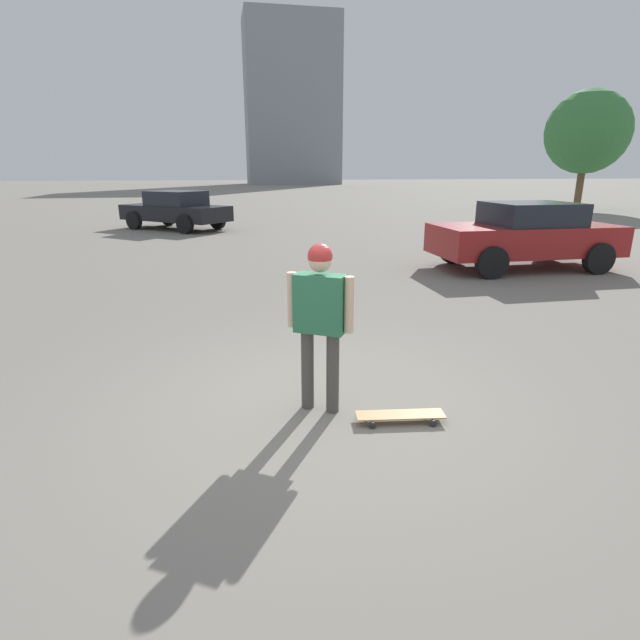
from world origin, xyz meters
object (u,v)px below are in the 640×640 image
(person, at_px, (320,310))
(skateboard, at_px, (400,415))
(car_parked_near, at_px, (525,235))
(car_parked_far, at_px, (176,209))

(person, distance_m, skateboard, 1.21)
(car_parked_near, bearing_deg, car_parked_far, -48.91)
(person, distance_m, car_parked_far, 16.01)
(car_parked_far, bearing_deg, person, 140.43)
(person, xyz_separation_m, car_parked_far, (15.81, 2.53, -0.24))
(skateboard, height_order, car_parked_far, car_parked_far)
(skateboard, xyz_separation_m, car_parked_far, (16.19, 3.20, 0.69))
(person, height_order, car_parked_near, person)
(skateboard, height_order, car_parked_near, car_parked_near)
(skateboard, bearing_deg, person, -22.39)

